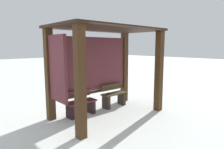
# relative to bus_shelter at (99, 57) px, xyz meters

# --- Properties ---
(ground_plane) EXTENTS (60.00, 60.00, 0.00)m
(ground_plane) POSITION_rel_bus_shelter_xyz_m (0.13, -0.25, -1.71)
(ground_plane) COLOR white
(bus_shelter) EXTENTS (3.18, 1.81, 2.54)m
(bus_shelter) POSITION_rel_bus_shelter_xyz_m (0.00, 0.00, 0.00)
(bus_shelter) COLOR #412913
(bus_shelter) RESTS_ON ground
(bench_left_inside) EXTENTS (0.90, 0.38, 0.72)m
(bench_left_inside) POSITION_rel_bus_shelter_xyz_m (-0.53, 0.23, -1.39)
(bench_left_inside) COLOR #532822
(bench_left_inside) RESTS_ON ground
(bench_center_inside) EXTENTS (0.90, 0.34, 0.74)m
(bench_center_inside) POSITION_rel_bus_shelter_xyz_m (0.78, 0.22, -1.38)
(bench_center_inside) COLOR #463A20
(bench_center_inside) RESTS_ON ground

